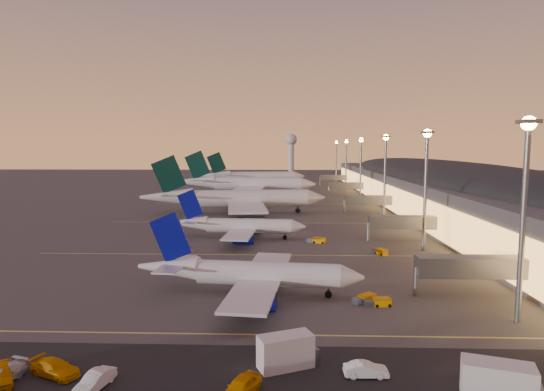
{
  "coord_description": "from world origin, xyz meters",
  "views": [
    {
      "loc": [
        6.66,
        -96.66,
        22.12
      ],
      "look_at": [
        2.0,
        45.0,
        7.0
      ],
      "focal_mm": 30.0,
      "sensor_mm": 36.0,
      "label": 1
    }
  ],
  "objects_px": {
    "baggage_tug_c": "(317,240)",
    "catering_truck_b": "(502,385)",
    "baggage_tug_b": "(365,299)",
    "service_van_f": "(55,368)",
    "service_van_c": "(95,381)",
    "catering_truck_a": "(289,352)",
    "service_van_b": "(1,374)",
    "service_van_e": "(366,370)",
    "airliner_wide_mid": "(246,184)",
    "baggage_tug_d": "(380,251)",
    "baggage_tug_a": "(378,302)",
    "airliner_narrow_south": "(248,274)",
    "airliner_wide_far": "(253,177)",
    "radar_tower": "(291,147)",
    "airliner_wide_near": "(235,199)",
    "airliner_narrow_north": "(237,226)",
    "service_van_d": "(241,387)"
  },
  "relations": [
    {
      "from": "baggage_tug_c",
      "to": "catering_truck_b",
      "type": "relative_size",
      "value": 0.65
    },
    {
      "from": "baggage_tug_b",
      "to": "service_van_f",
      "type": "height_order",
      "value": "service_van_f"
    },
    {
      "from": "baggage_tug_b",
      "to": "service_van_c",
      "type": "bearing_deg",
      "value": -174.95
    },
    {
      "from": "catering_truck_a",
      "to": "service_van_b",
      "type": "height_order",
      "value": "catering_truck_a"
    },
    {
      "from": "service_van_e",
      "to": "service_van_b",
      "type": "bearing_deg",
      "value": 92.61
    },
    {
      "from": "airliner_wide_mid",
      "to": "service_van_e",
      "type": "height_order",
      "value": "airliner_wide_mid"
    },
    {
      "from": "baggage_tug_d",
      "to": "service_van_e",
      "type": "height_order",
      "value": "service_van_e"
    },
    {
      "from": "baggage_tug_a",
      "to": "airliner_narrow_south",
      "type": "bearing_deg",
      "value": 159.43
    },
    {
      "from": "service_van_e",
      "to": "catering_truck_b",
      "type": "bearing_deg",
      "value": -113.12
    },
    {
      "from": "airliner_wide_far",
      "to": "airliner_narrow_south",
      "type": "bearing_deg",
      "value": -95.56
    },
    {
      "from": "airliner_wide_far",
      "to": "radar_tower",
      "type": "xyz_separation_m",
      "value": [
        22.82,
        94.17,
        16.86
      ]
    },
    {
      "from": "airliner_wide_near",
      "to": "airliner_wide_mid",
      "type": "height_order",
      "value": "airliner_wide_mid"
    },
    {
      "from": "airliner_narrow_north",
      "to": "service_van_c",
      "type": "xyz_separation_m",
      "value": [
        -5.57,
        -69.52,
        -2.32
      ]
    },
    {
      "from": "service_van_c",
      "to": "service_van_f",
      "type": "xyz_separation_m",
      "value": [
        -4.89,
        2.3,
        0.0
      ]
    },
    {
      "from": "service_van_b",
      "to": "catering_truck_b",
      "type": "bearing_deg",
      "value": -33.11
    },
    {
      "from": "airliner_wide_near",
      "to": "baggage_tug_b",
      "type": "bearing_deg",
      "value": -78.71
    },
    {
      "from": "airliner_narrow_south",
      "to": "baggage_tug_d",
      "type": "height_order",
      "value": "airliner_narrow_south"
    },
    {
      "from": "airliner_wide_mid",
      "to": "service_van_d",
      "type": "relative_size",
      "value": 12.79
    },
    {
      "from": "baggage_tug_a",
      "to": "airliner_wide_mid",
      "type": "bearing_deg",
      "value": 95.01
    },
    {
      "from": "catering_truck_b",
      "to": "service_van_f",
      "type": "xyz_separation_m",
      "value": [
        -41.06,
        3.6,
        -0.93
      ]
    },
    {
      "from": "service_van_b",
      "to": "airliner_narrow_south",
      "type": "bearing_deg",
      "value": 21.16
    },
    {
      "from": "airliner_wide_far",
      "to": "airliner_narrow_north",
      "type": "bearing_deg",
      "value": -96.79
    },
    {
      "from": "airliner_wide_mid",
      "to": "service_van_f",
      "type": "height_order",
      "value": "airliner_wide_mid"
    },
    {
      "from": "baggage_tug_b",
      "to": "baggage_tug_c",
      "type": "height_order",
      "value": "baggage_tug_c"
    },
    {
      "from": "airliner_narrow_north",
      "to": "catering_truck_a",
      "type": "xyz_separation_m",
      "value": [
        12.23,
        -64.71,
        -1.51
      ]
    },
    {
      "from": "baggage_tug_b",
      "to": "service_van_f",
      "type": "bearing_deg",
      "value": 178.06
    },
    {
      "from": "catering_truck_a",
      "to": "airliner_wide_mid",
      "type": "bearing_deg",
      "value": 73.74
    },
    {
      "from": "baggage_tug_d",
      "to": "service_van_e",
      "type": "distance_m",
      "value": 52.56
    },
    {
      "from": "airliner_narrow_south",
      "to": "service_van_b",
      "type": "xyz_separation_m",
      "value": [
        -21.09,
        -26.67,
        -2.32
      ]
    },
    {
      "from": "catering_truck_a",
      "to": "service_van_c",
      "type": "relative_size",
      "value": 1.37
    },
    {
      "from": "airliner_narrow_north",
      "to": "airliner_wide_near",
      "type": "xyz_separation_m",
      "value": [
        -5.34,
        40.68,
        1.96
      ]
    },
    {
      "from": "airliner_wide_near",
      "to": "airliner_wide_far",
      "type": "relative_size",
      "value": 1.01
    },
    {
      "from": "airliner_narrow_north",
      "to": "service_van_b",
      "type": "bearing_deg",
      "value": -98.26
    },
    {
      "from": "baggage_tug_b",
      "to": "service_van_e",
      "type": "distance_m",
      "value": 21.72
    },
    {
      "from": "radar_tower",
      "to": "service_van_d",
      "type": "xyz_separation_m",
      "value": [
        -7.37,
        -318.41,
        -21.02
      ]
    },
    {
      "from": "catering_truck_a",
      "to": "baggage_tug_d",
      "type": "xyz_separation_m",
      "value": [
        19.26,
        49.49,
        -1.06
      ]
    },
    {
      "from": "baggage_tug_a",
      "to": "baggage_tug_d",
      "type": "xyz_separation_m",
      "value": [
        6.6,
        31.24,
        0.02
      ]
    },
    {
      "from": "radar_tower",
      "to": "baggage_tug_b",
      "type": "height_order",
      "value": "radar_tower"
    },
    {
      "from": "baggage_tug_a",
      "to": "service_van_e",
      "type": "relative_size",
      "value": 0.89
    },
    {
      "from": "baggage_tug_c",
      "to": "catering_truck_a",
      "type": "relative_size",
      "value": 0.7
    },
    {
      "from": "baggage_tug_a",
      "to": "service_van_e",
      "type": "bearing_deg",
      "value": -111.85
    },
    {
      "from": "airliner_narrow_south",
      "to": "service_van_d",
      "type": "relative_size",
      "value": 6.88
    },
    {
      "from": "service_van_c",
      "to": "service_van_d",
      "type": "bearing_deg",
      "value": 9.77
    },
    {
      "from": "catering_truck_a",
      "to": "service_van_f",
      "type": "height_order",
      "value": "catering_truck_a"
    },
    {
      "from": "airliner_narrow_south",
      "to": "service_van_d",
      "type": "height_order",
      "value": "airliner_narrow_south"
    },
    {
      "from": "airliner_narrow_north",
      "to": "baggage_tug_d",
      "type": "height_order",
      "value": "airliner_narrow_north"
    },
    {
      "from": "airliner_wide_near",
      "to": "airliner_narrow_south",
      "type": "bearing_deg",
      "value": -89.18
    },
    {
      "from": "service_van_f",
      "to": "baggage_tug_d",
      "type": "bearing_deg",
      "value": -15.93
    },
    {
      "from": "airliner_wide_near",
      "to": "radar_tower",
      "type": "distance_m",
      "value": 209.13
    },
    {
      "from": "baggage_tug_c",
      "to": "service_van_b",
      "type": "bearing_deg",
      "value": -96.91
    }
  ]
}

